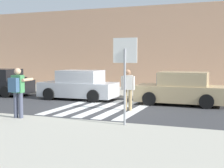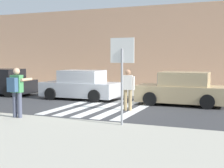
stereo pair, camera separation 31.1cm
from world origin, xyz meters
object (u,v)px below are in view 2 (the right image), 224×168
parked_car_tan (182,90)px  parked_car_silver (80,86)px  pedestrian_crossing (128,87)px  parked_car_black (2,83)px  photographer_with_backpack (16,88)px  stop_sign (122,62)px

parked_car_tan → parked_car_silver: bearing=180.0°
pedestrian_crossing → parked_car_silver: 4.31m
parked_car_black → parked_car_tan: same height
parked_car_silver → pedestrian_crossing: bearing=-34.6°
photographer_with_backpack → parked_car_silver: 6.12m
stop_sign → parked_car_black: 11.49m
stop_sign → parked_car_black: size_ratio=0.65×
pedestrian_crossing → parked_car_tan: size_ratio=0.42×
pedestrian_crossing → stop_sign: bearing=-73.6°
stop_sign → photographer_with_backpack: bearing=-175.8°
stop_sign → parked_car_black: stop_sign is taller
parked_car_tan → parked_car_black: bearing=-180.0°
photographer_with_backpack → parked_car_silver: photographer_with_backpack is taller
photographer_with_backpack → pedestrian_crossing: bearing=52.2°
stop_sign → parked_car_silver: stop_sign is taller
pedestrian_crossing → parked_car_black: size_ratio=0.42×
pedestrian_crossing → parked_car_black: (-8.86, 2.45, -0.25)m
parked_car_black → parked_car_tan: (10.70, 0.00, 0.00)m
stop_sign → pedestrian_crossing: 3.65m
photographer_with_backpack → parked_car_tan: photographer_with_backpack is taller
pedestrian_crossing → parked_car_black: bearing=164.6°
parked_car_silver → parked_car_tan: 5.38m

